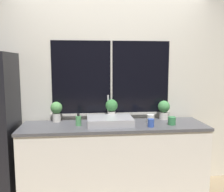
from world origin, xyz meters
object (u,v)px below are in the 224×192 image
object	(u,v)px
potted_plant_center	(112,108)
mug_blue	(151,123)
potted_plant_right	(164,109)
soap_bottle	(78,121)
sink	(110,121)
potted_plant_left	(56,110)
mug_green	(172,121)
mug_white	(151,119)

from	to	relation	value
potted_plant_center	mug_blue	bearing A→B (deg)	-41.75
mug_blue	potted_plant_right	bearing A→B (deg)	54.18
potted_plant_center	potted_plant_right	size ratio (longest dim) A/B	1.11
potted_plant_center	soap_bottle	xyz separation A→B (m)	(-0.42, -0.23, -0.10)
potted_plant_center	soap_bottle	size ratio (longest dim) A/B	1.90
sink	mug_blue	distance (m)	0.50
sink	potted_plant_right	distance (m)	0.78
potted_plant_left	potted_plant_right	size ratio (longest dim) A/B	1.03
mug_green	mug_white	size ratio (longest dim) A/B	0.94
soap_bottle	sink	bearing A→B (deg)	2.37
potted_plant_right	mug_green	xyz separation A→B (m)	(0.00, -0.31, -0.09)
potted_plant_left	mug_white	world-z (taller)	potted_plant_left
potted_plant_center	mug_green	xyz separation A→B (m)	(0.70, -0.31, -0.12)
sink	soap_bottle	size ratio (longest dim) A/B	3.72
potted_plant_left	mug_green	world-z (taller)	potted_plant_left
potted_plant_center	mug_white	distance (m)	0.52
potted_plant_right	mug_blue	bearing A→B (deg)	-125.82
mug_blue	mug_green	bearing A→B (deg)	13.88
soap_bottle	mug_blue	xyz separation A→B (m)	(0.84, -0.15, -0.01)
sink	mug_blue	xyz separation A→B (m)	(0.47, -0.17, 0.00)
potted_plant_right	mug_blue	xyz separation A→B (m)	(-0.27, -0.38, -0.09)
mug_white	soap_bottle	bearing A→B (deg)	-176.66
potted_plant_right	soap_bottle	world-z (taller)	potted_plant_right
potted_plant_center	mug_green	distance (m)	0.77
potted_plant_center	soap_bottle	bearing A→B (deg)	-151.51
potted_plant_right	potted_plant_left	bearing A→B (deg)	180.00
potted_plant_left	mug_blue	world-z (taller)	potted_plant_left
sink	potted_plant_right	bearing A→B (deg)	16.04
potted_plant_left	mug_blue	bearing A→B (deg)	-18.57
soap_bottle	potted_plant_left	bearing A→B (deg)	140.88
mug_green	mug_white	world-z (taller)	mug_white
mug_green	mug_blue	xyz separation A→B (m)	(-0.28, -0.07, -0.00)
potted_plant_left	mug_green	size ratio (longest dim) A/B	2.63
potted_plant_left	mug_green	bearing A→B (deg)	-12.47
potted_plant_left	mug_green	distance (m)	1.44
potted_plant_center	potted_plant_right	bearing A→B (deg)	0.00
sink	mug_blue	world-z (taller)	sink
sink	soap_bottle	xyz separation A→B (m)	(-0.38, -0.02, 0.01)
mug_green	mug_blue	bearing A→B (deg)	-166.12
potted_plant_left	mug_white	size ratio (longest dim) A/B	2.48
mug_white	mug_green	bearing A→B (deg)	-30.48
sink	potted_plant_right	size ratio (longest dim) A/B	2.18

